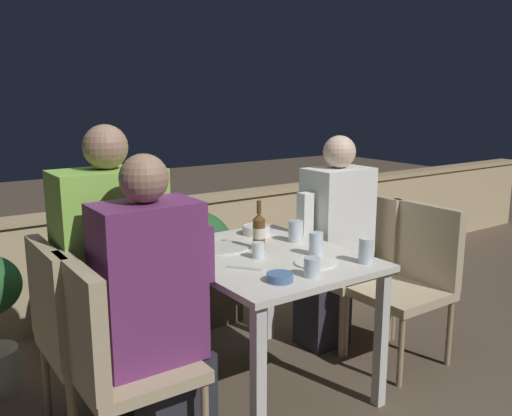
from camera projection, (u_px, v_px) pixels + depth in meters
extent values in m
plane|color=brown|center=(264.00, 386.00, 2.82)|extent=(16.00, 16.00, 0.00)
cube|color=tan|center=(151.00, 257.00, 3.87)|extent=(9.00, 0.14, 0.71)
cube|color=tan|center=(149.00, 205.00, 3.79)|extent=(9.00, 0.18, 0.04)
cube|color=silver|center=(265.00, 257.00, 2.68)|extent=(0.82, 1.01, 0.03)
cube|color=silver|center=(258.00, 384.00, 2.19)|extent=(0.05, 0.05, 0.69)
cube|color=silver|center=(381.00, 339.00, 2.59)|extent=(0.05, 0.05, 0.69)
cube|color=silver|center=(161.00, 311.00, 2.92)|extent=(0.05, 0.05, 0.69)
cube|color=silver|center=(269.00, 285.00, 3.32)|extent=(0.05, 0.05, 0.69)
cube|color=brown|center=(151.00, 311.00, 3.44)|extent=(1.16, 0.36, 0.28)
ellipsoid|color=#235628|center=(98.00, 266.00, 3.18)|extent=(0.52, 0.47, 0.50)
ellipsoid|color=#235628|center=(149.00, 257.00, 3.36)|extent=(0.52, 0.47, 0.50)
ellipsoid|color=#235628|center=(195.00, 248.00, 3.54)|extent=(0.52, 0.47, 0.50)
cube|color=tan|center=(136.00, 369.00, 2.17)|extent=(0.46, 0.46, 0.05)
cube|color=tan|center=(80.00, 323.00, 2.01)|extent=(0.06, 0.46, 0.45)
cylinder|color=#9E8966|center=(74.00, 411.00, 2.27)|extent=(0.03, 0.03, 0.38)
cylinder|color=#9E8966|center=(162.00, 382.00, 2.49)|extent=(0.03, 0.03, 0.38)
cube|color=#282833|center=(175.00, 399.00, 2.31)|extent=(0.28, 0.23, 0.43)
cube|color=#6B2D66|center=(148.00, 283.00, 2.14)|extent=(0.41, 0.26, 0.65)
cube|color=#6B2D66|center=(203.00, 254.00, 2.26)|extent=(0.07, 0.07, 0.24)
sphere|color=#99755B|center=(144.00, 178.00, 2.05)|extent=(0.19, 0.19, 0.19)
cube|color=tan|center=(101.00, 342.00, 2.41)|extent=(0.46, 0.46, 0.05)
cube|color=tan|center=(49.00, 299.00, 2.24)|extent=(0.06, 0.46, 0.45)
cylinder|color=#9E8966|center=(164.00, 392.00, 2.41)|extent=(0.03, 0.03, 0.38)
cylinder|color=#9E8966|center=(47.00, 381.00, 2.50)|extent=(0.03, 0.03, 0.38)
cylinder|color=#9E8966|center=(129.00, 357.00, 2.73)|extent=(0.03, 0.03, 0.38)
cube|color=#282833|center=(139.00, 371.00, 2.55)|extent=(0.32, 0.23, 0.43)
cube|color=#8CCC4C|center=(111.00, 254.00, 2.37)|extent=(0.46, 0.26, 0.74)
cube|color=#8CCC4C|center=(163.00, 226.00, 2.49)|extent=(0.07, 0.07, 0.24)
sphere|color=#99755B|center=(105.00, 147.00, 2.27)|extent=(0.19, 0.19, 0.19)
cube|color=tan|center=(399.00, 292.00, 3.01)|extent=(0.46, 0.46, 0.05)
cube|color=tan|center=(425.00, 243.00, 3.08)|extent=(0.06, 0.46, 0.45)
cylinder|color=#9E8966|center=(401.00, 352.00, 2.78)|extent=(0.03, 0.03, 0.38)
cylinder|color=#9E8966|center=(449.00, 333.00, 3.01)|extent=(0.03, 0.03, 0.38)
cylinder|color=#9E8966|center=(346.00, 325.00, 3.11)|extent=(0.03, 0.03, 0.38)
cylinder|color=#9E8966|center=(393.00, 310.00, 3.33)|extent=(0.03, 0.03, 0.38)
cube|color=tan|center=(344.00, 274.00, 3.33)|extent=(0.46, 0.46, 0.05)
cube|color=tan|center=(369.00, 230.00, 3.39)|extent=(0.06, 0.46, 0.45)
cylinder|color=#9E8966|center=(342.00, 326.00, 3.10)|extent=(0.03, 0.03, 0.38)
cylinder|color=#9E8966|center=(390.00, 310.00, 3.32)|extent=(0.03, 0.03, 0.38)
cylinder|color=#9E8966|center=(297.00, 304.00, 3.42)|extent=(0.03, 0.03, 0.38)
cylinder|color=#9E8966|center=(344.00, 291.00, 3.64)|extent=(0.03, 0.03, 0.38)
cube|color=#282833|center=(322.00, 309.00, 3.27)|extent=(0.27, 0.23, 0.43)
cube|color=white|center=(337.00, 221.00, 3.22)|extent=(0.38, 0.26, 0.64)
cube|color=white|center=(305.00, 214.00, 3.06)|extent=(0.07, 0.07, 0.24)
sphere|color=beige|center=(339.00, 152.00, 3.13)|extent=(0.19, 0.19, 0.19)
cylinder|color=brown|center=(259.00, 234.00, 2.75)|extent=(0.06, 0.06, 0.16)
cylinder|color=beige|center=(259.00, 233.00, 2.74)|extent=(0.06, 0.06, 0.05)
cone|color=brown|center=(259.00, 216.00, 2.73)|extent=(0.06, 0.06, 0.03)
cylinder|color=brown|center=(259.00, 207.00, 2.72)|extent=(0.02, 0.02, 0.07)
cylinder|color=silver|center=(225.00, 248.00, 2.77)|extent=(0.24, 0.24, 0.01)
cylinder|color=white|center=(315.00, 263.00, 2.52)|extent=(0.19, 0.19, 0.01)
cylinder|color=silver|center=(256.00, 230.00, 3.05)|extent=(0.16, 0.16, 0.05)
torus|color=silver|center=(256.00, 227.00, 3.05)|extent=(0.16, 0.16, 0.01)
cylinder|color=#4C709E|center=(280.00, 277.00, 2.28)|extent=(0.11, 0.11, 0.04)
torus|color=#4C709E|center=(280.00, 274.00, 2.28)|extent=(0.11, 0.11, 0.01)
cylinder|color=silver|center=(316.00, 244.00, 2.65)|extent=(0.07, 0.07, 0.11)
cylinder|color=silver|center=(296.00, 231.00, 2.90)|extent=(0.08, 0.08, 0.11)
cylinder|color=silver|center=(312.00, 267.00, 2.34)|extent=(0.07, 0.07, 0.08)
cylinder|color=silver|center=(366.00, 251.00, 2.53)|extent=(0.07, 0.07, 0.12)
cylinder|color=silver|center=(197.00, 230.00, 2.95)|extent=(0.08, 0.08, 0.10)
cylinder|color=silver|center=(258.00, 250.00, 2.61)|extent=(0.06, 0.06, 0.08)
cube|color=silver|center=(245.00, 268.00, 2.44)|extent=(0.12, 0.14, 0.01)
cube|color=silver|center=(183.00, 245.00, 2.82)|extent=(0.03, 0.17, 0.01)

